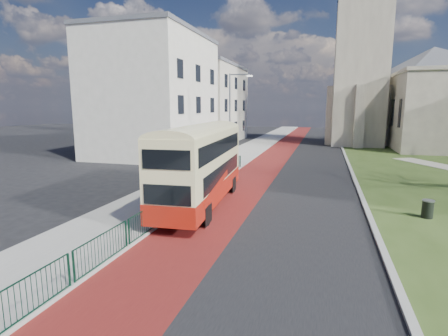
% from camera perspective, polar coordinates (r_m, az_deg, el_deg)
% --- Properties ---
extents(ground, '(160.00, 160.00, 0.00)m').
position_cam_1_polar(ground, '(14.43, -0.59, -11.13)').
color(ground, black).
rests_on(ground, ground).
extents(road_carriageway, '(9.00, 120.00, 0.01)m').
position_cam_1_polar(road_carriageway, '(33.39, 11.81, 0.79)').
color(road_carriageway, black).
rests_on(road_carriageway, ground).
extents(bus_lane, '(3.40, 120.00, 0.01)m').
position_cam_1_polar(bus_lane, '(33.68, 7.23, 1.00)').
color(bus_lane, '#591414').
rests_on(bus_lane, ground).
extents(pavement_west, '(4.00, 120.00, 0.12)m').
position_cam_1_polar(pavement_west, '(34.45, 0.98, 1.37)').
color(pavement_west, gray).
rests_on(pavement_west, ground).
extents(kerb_west, '(0.25, 120.00, 0.13)m').
position_cam_1_polar(kerb_west, '(33.99, 4.23, 1.24)').
color(kerb_west, '#999993').
rests_on(kerb_west, ground).
extents(kerb_east, '(0.25, 80.00, 0.13)m').
position_cam_1_polar(kerb_east, '(35.34, 19.52, 1.02)').
color(kerb_east, '#999993').
rests_on(kerb_east, ground).
extents(pedestrian_railing, '(0.07, 24.00, 1.12)m').
position_cam_1_polar(pedestrian_railing, '(18.80, -5.73, -4.38)').
color(pedestrian_railing, '#0B3221').
rests_on(pedestrian_railing, ground).
extents(gothic_church, '(16.38, 18.00, 40.00)m').
position_cam_1_polar(gothic_church, '(52.24, 26.80, 17.66)').
color(gothic_church, gray).
rests_on(gothic_church, ground).
extents(street_block_near, '(10.30, 14.30, 13.00)m').
position_cam_1_polar(street_block_near, '(39.23, -11.27, 11.68)').
color(street_block_near, beige).
rests_on(street_block_near, ground).
extents(street_block_far, '(10.30, 16.30, 11.50)m').
position_cam_1_polar(street_block_far, '(53.94, -3.33, 10.52)').
color(street_block_far, beige).
rests_on(street_block_far, ground).
extents(streetlamp, '(2.13, 0.18, 8.00)m').
position_cam_1_polar(streetlamp, '(31.97, 1.20, 8.87)').
color(streetlamp, gray).
rests_on(streetlamp, pavement_west).
extents(bus, '(2.98, 10.01, 4.13)m').
position_cam_1_polar(bus, '(18.24, -3.71, 0.99)').
color(bus, maroon).
rests_on(bus, ground).
extents(litter_bin, '(0.69, 0.69, 0.86)m').
position_cam_1_polar(litter_bin, '(19.04, 30.30, -5.78)').
color(litter_bin, black).
rests_on(litter_bin, grass_green).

